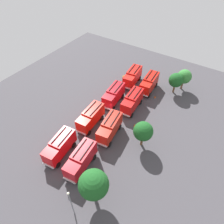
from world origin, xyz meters
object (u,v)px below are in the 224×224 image
(firefighter_2, at_px, (89,174))
(tree_1, at_px, (176,80))
(fire_truck_7, at_px, (81,159))
(traffic_cone_2, at_px, (155,97))
(fire_truck_4, at_px, (149,83))
(tree_0, at_px, (184,77))
(fire_truck_6, at_px, (110,127))
(fire_truck_1, at_px, (114,95))
(traffic_cone_1, at_px, (117,117))
(firefighter_0, at_px, (123,78))
(fire_truck_0, at_px, (133,76))
(firefighter_1, at_px, (70,130))
(tree_3, at_px, (94,185))
(fire_truck_3, at_px, (60,146))
(lamppost, at_px, (71,202))
(traffic_cone_0, at_px, (135,125))
(fire_truck_2, at_px, (91,117))
(tree_2, at_px, (143,131))
(fire_truck_5, at_px, (132,101))

(firefighter_2, height_order, tree_1, tree_1)
(fire_truck_7, bearing_deg, traffic_cone_2, 166.81)
(fire_truck_4, height_order, tree_0, tree_0)
(fire_truck_6, bearing_deg, tree_1, 156.13)
(fire_truck_1, xyz_separation_m, traffic_cone_1, (4.19, 3.58, -1.87))
(firefighter_0, xyz_separation_m, traffic_cone_1, (12.50, 5.95, -0.66))
(fire_truck_0, height_order, tree_1, tree_1)
(firefighter_1, distance_m, tree_3, 15.12)
(fire_truck_3, distance_m, tree_3, 11.22)
(firefighter_0, relative_size, lamppost, 0.25)
(fire_truck_1, xyz_separation_m, tree_1, (-11.12, 10.35, 1.42))
(traffic_cone_0, bearing_deg, traffic_cone_1, -89.04)
(fire_truck_1, xyz_separation_m, fire_truck_7, (17.57, 4.72, 0.00))
(fire_truck_2, bearing_deg, tree_1, 148.60)
(firefighter_1, bearing_deg, lamppost, -53.31)
(firefighter_1, xyz_separation_m, tree_3, (8.14, 12.19, 3.71))
(fire_truck_2, distance_m, firefighter_1, 4.80)
(fire_truck_2, bearing_deg, fire_truck_0, 176.23)
(tree_2, distance_m, lamppost, 17.00)
(firefighter_2, xyz_separation_m, traffic_cone_1, (-14.30, -3.59, -0.74))
(tree_2, bearing_deg, traffic_cone_0, -136.60)
(fire_truck_1, distance_m, fire_truck_5, 4.62)
(tree_0, height_order, lamppost, lamppost)
(tree_3, bearing_deg, firefighter_1, -123.74)
(firefighter_2, height_order, traffic_cone_2, firefighter_2)
(fire_truck_6, distance_m, tree_0, 23.51)
(fire_truck_7, height_order, tree_2, tree_2)
(tree_2, bearing_deg, fire_truck_4, -158.30)
(fire_truck_7, bearing_deg, fire_truck_4, 173.08)
(firefighter_2, distance_m, traffic_cone_1, 14.76)
(firefighter_1, distance_m, traffic_cone_2, 21.77)
(fire_truck_5, bearing_deg, fire_truck_4, 174.05)
(fire_truck_2, bearing_deg, traffic_cone_0, 115.78)
(firefighter_1, bearing_deg, firefighter_0, 84.53)
(fire_truck_6, bearing_deg, fire_truck_2, -100.85)
(tree_1, relative_size, tree_2, 0.94)
(firefighter_0, height_order, lamppost, lamppost)
(firefighter_0, relative_size, firefighter_2, 0.93)
(tree_0, bearing_deg, traffic_cone_0, -11.29)
(fire_truck_6, relative_size, traffic_cone_0, 10.74)
(fire_truck_2, relative_size, tree_2, 1.29)
(traffic_cone_2, bearing_deg, tree_2, 14.71)
(fire_truck_0, bearing_deg, firefighter_0, -85.64)
(traffic_cone_1, bearing_deg, fire_truck_3, -15.81)
(traffic_cone_2, bearing_deg, tree_0, 149.74)
(firefighter_2, xyz_separation_m, lamppost, (5.94, 1.69, 2.92))
(fire_truck_3, xyz_separation_m, tree_2, (-9.90, 11.43, 1.67))
(fire_truck_6, bearing_deg, firefighter_2, 5.58)
(tree_1, height_order, traffic_cone_1, tree_1)
(tree_3, relative_size, traffic_cone_2, 12.39)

